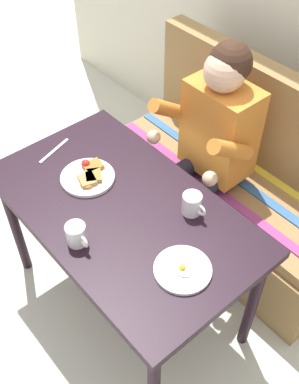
{
  "coord_description": "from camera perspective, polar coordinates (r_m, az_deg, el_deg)",
  "views": [
    {
      "loc": [
        1.07,
        -0.76,
        2.17
      ],
      "look_at": [
        0.0,
        0.15,
        0.72
      ],
      "focal_mm": 43.73,
      "sensor_mm": 36.0,
      "label": 1
    }
  ],
  "objects": [
    {
      "name": "coffee_mug",
      "position": [
        1.81,
        -8.89,
        -5.11
      ],
      "size": [
        0.12,
        0.08,
        0.09
      ],
      "color": "white",
      "rests_on": "table"
    },
    {
      "name": "knife",
      "position": [
        2.24,
        -11.55,
        4.97
      ],
      "size": [
        0.07,
        0.2,
        0.0
      ],
      "primitive_type": "cube",
      "rotation": [
        0.0,
        0.0,
        0.3
      ],
      "color": "silver",
      "rests_on": "table"
    },
    {
      "name": "plate_eggs",
      "position": [
        1.75,
        4.07,
        -9.39
      ],
      "size": [
        0.22,
        0.22,
        0.04
      ],
      "color": "white",
      "rests_on": "table"
    },
    {
      "name": "plate_breakfast",
      "position": [
        2.07,
        -7.47,
        1.92
      ],
      "size": [
        0.24,
        0.24,
        0.05
      ],
      "color": "white",
      "rests_on": "table"
    },
    {
      "name": "couch",
      "position": [
        2.62,
        10.26,
        0.36
      ],
      "size": [
        1.44,
        0.56,
        1.0
      ],
      "color": "olive",
      "rests_on": "ground"
    },
    {
      "name": "person",
      "position": [
        2.28,
        7.31,
        6.54
      ],
      "size": [
        0.45,
        0.61,
        1.21
      ],
      "color": "orange",
      "rests_on": "ground"
    },
    {
      "name": "table",
      "position": [
        2.01,
        -3.25,
        -3.43
      ],
      "size": [
        1.2,
        0.7,
        0.73
      ],
      "color": "black",
      "rests_on": "ground"
    },
    {
      "name": "coffee_mug_second",
      "position": [
        1.9,
        5.23,
        -1.43
      ],
      "size": [
        0.12,
        0.08,
        0.09
      ],
      "color": "white",
      "rests_on": "table"
    },
    {
      "name": "ground_plane",
      "position": [
        2.54,
        -2.64,
        -12.98
      ],
      "size": [
        8.0,
        8.0,
        0.0
      ],
      "primitive_type": "plane",
      "color": "beige"
    }
  ]
}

